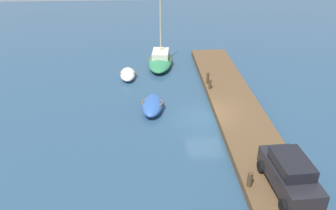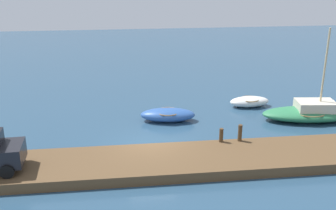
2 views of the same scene
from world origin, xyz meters
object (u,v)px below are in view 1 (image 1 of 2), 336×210
at_px(dinghy_white, 128,74).
at_px(parked_car, 290,174).
at_px(rowboat_blue, 152,105).
at_px(mooring_post_mid_west, 210,84).
at_px(sailboat_green, 160,60).
at_px(mooring_post_west, 250,180).
at_px(mooring_post_mid_east, 208,78).

xyz_separation_m(dinghy_white, parked_car, (-15.49, -8.35, 1.07)).
height_order(rowboat_blue, dinghy_white, rowboat_blue).
bearing_deg(parked_car, mooring_post_mid_west, 5.64).
relative_size(sailboat_green, mooring_post_west, 7.57).
height_order(mooring_post_mid_east, parked_car, parked_car).
distance_m(dinghy_white, mooring_post_west, 16.52).
relative_size(rowboat_blue, sailboat_green, 0.60).
bearing_deg(mooring_post_mid_west, mooring_post_west, 180.00).
height_order(dinghy_white, mooring_post_mid_east, mooring_post_mid_east).
bearing_deg(dinghy_white, parked_car, -153.74).
bearing_deg(mooring_post_mid_west, parked_car, -171.33).
height_order(mooring_post_west, parked_car, parked_car).
height_order(rowboat_blue, sailboat_green, sailboat_green).
bearing_deg(mooring_post_mid_east, parked_car, -172.01).
distance_m(sailboat_green, mooring_post_mid_west, 7.56).
xyz_separation_m(mooring_post_mid_west, parked_car, (-11.77, -1.79, 0.55)).
relative_size(sailboat_green, parked_car, 1.43).
xyz_separation_m(rowboat_blue, mooring_post_mid_west, (2.30, -4.55, 0.47)).
bearing_deg(mooring_post_west, dinghy_white, 23.40).
height_order(dinghy_white, mooring_post_west, mooring_post_west).
xyz_separation_m(sailboat_green, dinghy_white, (-2.94, 2.98, -0.16)).
relative_size(sailboat_green, dinghy_white, 2.12).
height_order(dinghy_white, mooring_post_mid_west, mooring_post_mid_west).
height_order(sailboat_green, mooring_post_mid_west, sailboat_green).
bearing_deg(rowboat_blue, mooring_post_mid_west, -56.87).
bearing_deg(parked_car, sailboat_green, 13.22).
relative_size(rowboat_blue, dinghy_white, 1.27).
xyz_separation_m(sailboat_green, mooring_post_west, (-18.09, -3.58, 0.37)).
height_order(dinghy_white, parked_car, parked_car).
bearing_deg(mooring_post_mid_west, dinghy_white, 60.48).
bearing_deg(dinghy_white, mooring_post_mid_west, -121.60).
distance_m(rowboat_blue, dinghy_white, 6.34).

